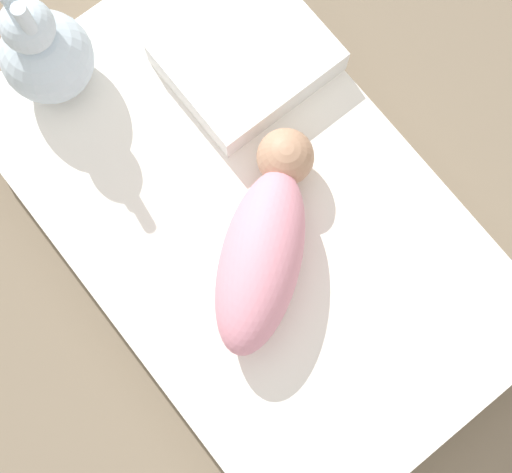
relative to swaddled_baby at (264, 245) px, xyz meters
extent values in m
plane|color=#7A6B56|center=(-0.09, 0.03, -0.28)|extent=(12.00, 12.00, 0.00)
cube|color=white|center=(-0.09, 0.03, -0.18)|extent=(1.34, 0.81, 0.19)
ellipsoid|color=pink|center=(0.02, -0.03, 0.00)|extent=(0.40, 0.44, 0.18)
sphere|color=tan|center=(-0.13, 0.17, -0.01)|extent=(0.13, 0.13, 0.13)
cube|color=white|center=(-0.39, 0.26, -0.05)|extent=(0.32, 0.37, 0.08)
sphere|color=silver|center=(-0.65, -0.12, 0.02)|extent=(0.22, 0.22, 0.22)
sphere|color=silver|center=(-0.65, -0.12, 0.17)|extent=(0.12, 0.12, 0.12)
cylinder|color=silver|center=(-0.62, -0.12, 0.24)|extent=(0.03, 0.03, 0.08)
camera|label=1|loc=(0.23, -0.20, 1.55)|focal=50.00mm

